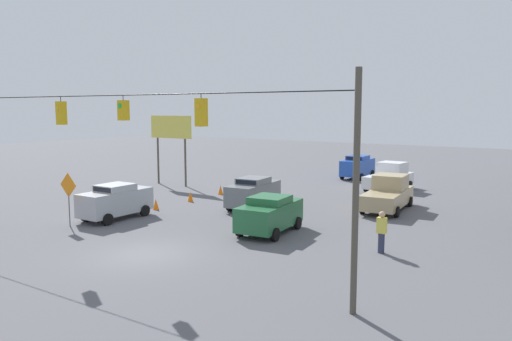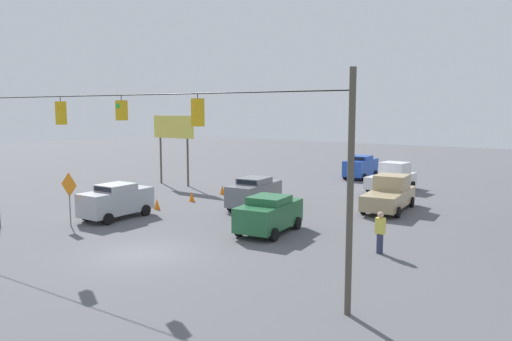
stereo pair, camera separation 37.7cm
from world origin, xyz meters
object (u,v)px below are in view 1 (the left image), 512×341
at_px(traffic_cone_fourth, 221,190).
at_px(pickup_truck_white_oncoming_deep, 389,178).
at_px(traffic_cone_nearest, 110,214).
at_px(traffic_cone_third, 190,197).
at_px(pedestrian, 382,232).
at_px(sedan_blue_withflow_deep, 358,166).
at_px(work_zone_sign, 68,189).
at_px(sedan_silver_parked_shoulder, 116,201).
at_px(sedan_grey_withflow_mid, 253,192).
at_px(roadside_billboard, 171,133).
at_px(overhead_signal_span, 124,148).
at_px(sedan_green_crossing_near, 270,214).
at_px(pickup_truck_tan_oncoming_far, 388,194).
at_px(traffic_cone_second, 156,204).

bearing_deg(traffic_cone_fourth, pickup_truck_white_oncoming_deep, -138.08).
height_order(traffic_cone_nearest, traffic_cone_third, same).
bearing_deg(pedestrian, pickup_truck_white_oncoming_deep, -72.48).
distance_m(sedan_blue_withflow_deep, work_zone_sign, 26.40).
xyz_separation_m(pickup_truck_white_oncoming_deep, sedan_silver_parked_shoulder, (9.63, 18.24, 0.05)).
relative_size(sedan_grey_withflow_mid, traffic_cone_third, 6.60).
bearing_deg(traffic_cone_third, roadside_billboard, -37.95).
height_order(traffic_cone_nearest, pedestrian, pedestrian).
bearing_deg(pickup_truck_white_oncoming_deep, traffic_cone_nearest, 62.88).
bearing_deg(overhead_signal_span, traffic_cone_fourth, -66.30).
height_order(sedan_green_crossing_near, traffic_cone_nearest, sedan_green_crossing_near).
relative_size(pickup_truck_white_oncoming_deep, sedan_silver_parked_shoulder, 1.21).
xyz_separation_m(sedan_grey_withflow_mid, work_zone_sign, (5.49, 9.30, 0.97)).
distance_m(sedan_grey_withflow_mid, pickup_truck_tan_oncoming_far, 8.30).
distance_m(sedan_grey_withflow_mid, traffic_cone_nearest, 8.69).
bearing_deg(overhead_signal_span, traffic_cone_third, -60.42).
bearing_deg(traffic_cone_fourth, overhead_signal_span, 113.70).
bearing_deg(traffic_cone_nearest, roadside_billboard, -62.17).
relative_size(sedan_blue_withflow_deep, roadside_billboard, 0.77).
bearing_deg(sedan_green_crossing_near, sedan_grey_withflow_mid, -48.57).
xyz_separation_m(traffic_cone_third, traffic_cone_fourth, (0.01, -3.34, 0.00)).
bearing_deg(traffic_cone_fourth, sedan_blue_withflow_deep, -110.33).
bearing_deg(work_zone_sign, pedestrian, -164.38).
distance_m(traffic_cone_fourth, roadside_billboard, 7.38).
height_order(sedan_silver_parked_shoulder, roadside_billboard, roadside_billboard).
distance_m(pickup_truck_white_oncoming_deep, pickup_truck_tan_oncoming_far, 7.63).
bearing_deg(pedestrian, sedan_silver_parked_shoulder, 6.67).
distance_m(traffic_cone_second, traffic_cone_fourth, 6.53).
bearing_deg(sedan_silver_parked_shoulder, pickup_truck_white_oncoming_deep, -117.84).
distance_m(traffic_cone_second, traffic_cone_third, 3.19).
bearing_deg(roadside_billboard, sedan_green_crossing_near, 149.09).
distance_m(sedan_grey_withflow_mid, pedestrian, 11.14).
bearing_deg(traffic_cone_third, work_zone_sign, 85.62).
bearing_deg(sedan_blue_withflow_deep, roadside_billboard, 47.45).
distance_m(sedan_silver_parked_shoulder, traffic_cone_second, 3.18).
bearing_deg(sedan_green_crossing_near, work_zone_sign, 25.99).
xyz_separation_m(sedan_blue_withflow_deep, roadside_billboard, (11.11, 12.11, 3.17)).
bearing_deg(overhead_signal_span, pedestrian, -141.27).
bearing_deg(sedan_blue_withflow_deep, traffic_cone_nearest, 78.02).
distance_m(sedan_blue_withflow_deep, pickup_truck_tan_oncoming_far, 14.02).
relative_size(traffic_cone_nearest, traffic_cone_fourth, 1.00).
height_order(traffic_cone_nearest, traffic_cone_fourth, same).
distance_m(overhead_signal_span, roadside_billboard, 20.36).
distance_m(pickup_truck_white_oncoming_deep, work_zone_sign, 23.24).
xyz_separation_m(pickup_truck_white_oncoming_deep, pickup_truck_tan_oncoming_far, (-2.36, 7.25, 0.00)).
xyz_separation_m(traffic_cone_nearest, traffic_cone_third, (-0.02, -6.78, 0.00)).
bearing_deg(sedan_silver_parked_shoulder, pickup_truck_tan_oncoming_far, -137.50).
height_order(sedan_green_crossing_near, work_zone_sign, work_zone_sign).
bearing_deg(roadside_billboard, sedan_blue_withflow_deep, -132.55).
relative_size(sedan_grey_withflow_mid, pedestrian, 2.40).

